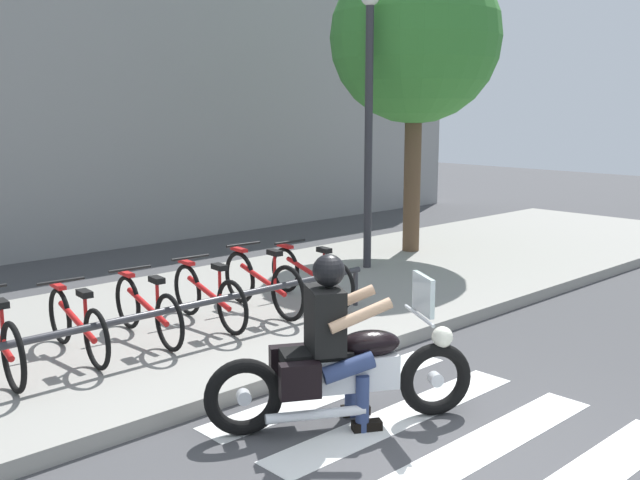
# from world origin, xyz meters

# --- Properties ---
(ground_plane) EXTENTS (48.00, 48.00, 0.00)m
(ground_plane) POSITION_xyz_m (0.00, 0.00, 0.00)
(ground_plane) COLOR #424244
(sidewalk) EXTENTS (24.00, 4.40, 0.15)m
(sidewalk) POSITION_xyz_m (0.00, 4.16, 0.07)
(sidewalk) COLOR gray
(sidewalk) RESTS_ON ground
(crosswalk_stripe_2) EXTENTS (2.80, 0.40, 0.01)m
(crosswalk_stripe_2) POSITION_xyz_m (0.53, 0.00, 0.00)
(crosswalk_stripe_2) COLOR white
(crosswalk_stripe_2) RESTS_ON ground
(crosswalk_stripe_3) EXTENTS (2.80, 0.40, 0.01)m
(crosswalk_stripe_3) POSITION_xyz_m (0.53, 0.80, 0.00)
(crosswalk_stripe_3) COLOR white
(crosswalk_stripe_3) RESTS_ON ground
(crosswalk_stripe_4) EXTENTS (2.80, 0.40, 0.01)m
(crosswalk_stripe_4) POSITION_xyz_m (0.53, 1.60, 0.00)
(crosswalk_stripe_4) COLOR white
(crosswalk_stripe_4) RESTS_ON ground
(motorcycle) EXTENTS (2.02, 1.22, 1.22)m
(motorcycle) POSITION_xyz_m (0.08, 1.02, 0.46)
(motorcycle) COLOR black
(motorcycle) RESTS_ON ground
(rider) EXTENTS (0.77, 0.72, 1.44)m
(rider) POSITION_xyz_m (0.02, 1.06, 0.83)
(rider) COLOR black
(rider) RESTS_ON ground
(bicycle_1) EXTENTS (0.48, 1.57, 0.71)m
(bicycle_1) POSITION_xyz_m (-0.93, 3.70, 0.48)
(bicycle_1) COLOR black
(bicycle_1) RESTS_ON sidewalk
(bicycle_2) EXTENTS (0.48, 1.59, 0.72)m
(bicycle_2) POSITION_xyz_m (-0.15, 3.70, 0.48)
(bicycle_2) COLOR black
(bicycle_2) RESTS_ON sidewalk
(bicycle_3) EXTENTS (0.48, 1.61, 0.74)m
(bicycle_3) POSITION_xyz_m (0.63, 3.70, 0.49)
(bicycle_3) COLOR black
(bicycle_3) RESTS_ON sidewalk
(bicycle_4) EXTENTS (0.48, 1.68, 0.79)m
(bicycle_4) POSITION_xyz_m (1.41, 3.70, 0.51)
(bicycle_4) COLOR black
(bicycle_4) RESTS_ON sidewalk
(bicycle_5) EXTENTS (0.48, 1.69, 0.72)m
(bicycle_5) POSITION_xyz_m (2.19, 3.70, 0.48)
(bicycle_5) COLOR black
(bicycle_5) RESTS_ON sidewalk
(bike_rack) EXTENTS (4.49, 0.07, 0.49)m
(bike_rack) POSITION_xyz_m (0.24, 3.15, 0.57)
(bike_rack) COLOR #333338
(bike_rack) RESTS_ON sidewalk
(street_lamp) EXTENTS (0.28, 0.28, 4.29)m
(street_lamp) POSITION_xyz_m (4.16, 4.56, 2.60)
(street_lamp) COLOR #2D2D33
(street_lamp) RESTS_ON ground
(tree_near_rack) EXTENTS (2.80, 2.80, 5.10)m
(tree_near_rack) POSITION_xyz_m (5.69, 4.96, 3.68)
(tree_near_rack) COLOR brown
(tree_near_rack) RESTS_ON ground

